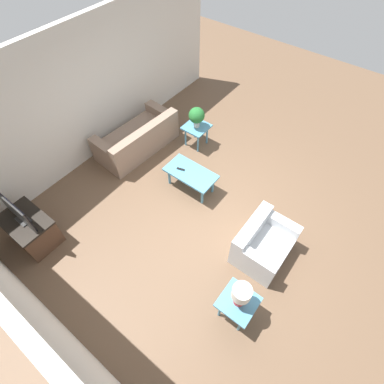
{
  "coord_description": "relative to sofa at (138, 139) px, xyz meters",
  "views": [
    {
      "loc": [
        -1.64,
        2.77,
        4.74
      ],
      "look_at": [
        0.36,
        0.17,
        0.55
      ],
      "focal_mm": 28.0,
      "sensor_mm": 36.0,
      "label": 1
    }
  ],
  "objects": [
    {
      "name": "coffee_table",
      "position": [
        -1.61,
        0.19,
        0.11
      ],
      "size": [
        1.0,
        0.53,
        0.45
      ],
      "color": "teal",
      "rests_on": "ground_plane"
    },
    {
      "name": "tv_stand_chest",
      "position": [
        -0.15,
        2.79,
        0.03
      ],
      "size": [
        0.88,
        0.6,
        0.59
      ],
      "color": "#4C3323",
      "rests_on": "ground_plane"
    },
    {
      "name": "wall_right",
      "position": [
        0.73,
        0.45,
        1.07
      ],
      "size": [
        0.12,
        7.2,
        2.7
      ],
      "color": "silver",
      "rests_on": "ground_plane"
    },
    {
      "name": "side_table_lamp",
      "position": [
        -3.65,
        1.74,
        0.15
      ],
      "size": [
        0.51,
        0.51,
        0.51
      ],
      "color": "teal",
      "rests_on": "ground_plane"
    },
    {
      "name": "sofa",
      "position": [
        0.0,
        0.0,
        0.0
      ],
      "size": [
        0.97,
        1.85,
        0.72
      ],
      "rotation": [
        0.0,
        0.0,
        1.51
      ],
      "color": "gray",
      "rests_on": "ground_plane"
    },
    {
      "name": "armchair",
      "position": [
        -3.45,
        0.61,
        0.0
      ],
      "size": [
        0.76,
        0.99,
        0.7
      ],
      "rotation": [
        0.0,
        0.0,
        -1.57
      ],
      "color": "silver",
      "rests_on": "ground_plane"
    },
    {
      "name": "ground_plane",
      "position": [
        -2.33,
        0.45,
        -0.28
      ],
      "size": [
        14.0,
        14.0,
        0.0
      ],
      "primitive_type": "plane",
      "color": "brown"
    },
    {
      "name": "television",
      "position": [
        -0.15,
        2.8,
        0.56
      ],
      "size": [
        0.79,
        0.16,
        0.51
      ],
      "color": "#2D2D2D",
      "rests_on": "tv_stand_chest"
    },
    {
      "name": "potted_plant",
      "position": [
        -0.93,
        -0.9,
        0.51
      ],
      "size": [
        0.34,
        0.34,
        0.46
      ],
      "color": "#B2ADA3",
      "rests_on": "side_table_plant"
    },
    {
      "name": "remote_control",
      "position": [
        -1.42,
        0.25,
        0.18
      ],
      "size": [
        0.16,
        0.09,
        0.02
      ],
      "color": "black",
      "rests_on": "coffee_table"
    },
    {
      "name": "wall_back",
      "position": [
        -2.33,
        3.51,
        1.07
      ],
      "size": [
        7.2,
        0.12,
        2.7
      ],
      "color": "silver",
      "rests_on": "ground_plane"
    },
    {
      "name": "table_lamp",
      "position": [
        -3.65,
        1.74,
        0.51
      ],
      "size": [
        0.27,
        0.27,
        0.44
      ],
      "color": "red",
      "rests_on": "side_table_lamp"
    },
    {
      "name": "side_table_plant",
      "position": [
        -0.93,
        -0.9,
        0.15
      ],
      "size": [
        0.51,
        0.51,
        0.51
      ],
      "color": "teal",
      "rests_on": "ground_plane"
    }
  ]
}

